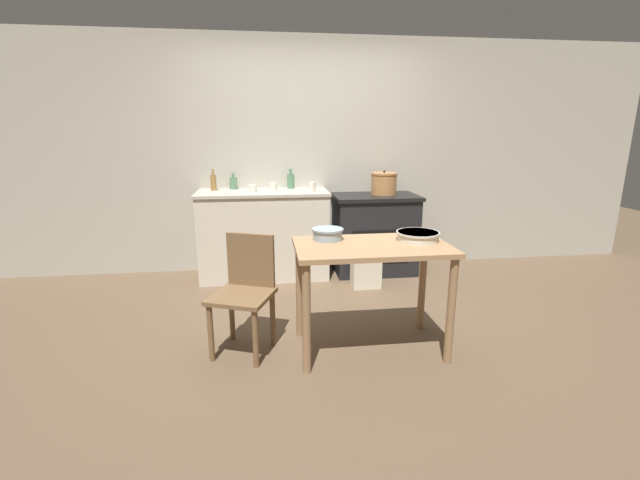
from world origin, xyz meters
name	(u,v)px	position (x,y,z in m)	size (l,w,h in m)	color
ground_plane	(326,322)	(0.00, 0.00, 0.00)	(14.00, 14.00, 0.00)	brown
wall_back	(306,157)	(0.00, 1.58, 1.27)	(8.00, 0.07, 2.55)	#B2AD9E
counter_cabinet	(264,234)	(-0.50, 1.26, 0.47)	(1.38, 0.60, 0.94)	beige
stove	(374,234)	(0.73, 1.27, 0.44)	(0.92, 0.60, 0.88)	black
work_table	(372,262)	(0.25, -0.48, 0.66)	(1.07, 0.63, 0.79)	#A87F56
chair	(245,289)	(-0.64, -0.36, 0.46)	(0.52, 0.52, 0.84)	brown
flour_sack	(366,272)	(0.52, 0.78, 0.16)	(0.29, 0.20, 0.32)	beige
stock_pot	(384,183)	(0.83, 1.29, 1.00)	(0.29, 0.29, 0.26)	#B77A47
mixing_bowl_large	(328,233)	(-0.04, -0.31, 0.84)	(0.23, 0.23, 0.08)	#93A8B2
mixing_bowl_small	(418,236)	(0.60, -0.41, 0.83)	(0.31, 0.31, 0.06)	silver
bottle_far_left	(233,183)	(-0.81, 1.47, 1.01)	(0.08, 0.08, 0.17)	#517F5B
bottle_left	(291,181)	(-0.19, 1.45, 1.02)	(0.08, 0.08, 0.21)	#517F5B
bottle_mid_left	(213,182)	(-1.01, 1.40, 1.03)	(0.06, 0.06, 0.22)	olive
cup_center_left	(253,188)	(-0.60, 1.19, 0.98)	(0.08, 0.08, 0.08)	silver
cup_center	(273,187)	(-0.38, 1.24, 0.99)	(0.08, 0.08, 0.09)	silver
cup_center_right	(312,187)	(0.01, 1.12, 0.99)	(0.07, 0.07, 0.10)	silver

